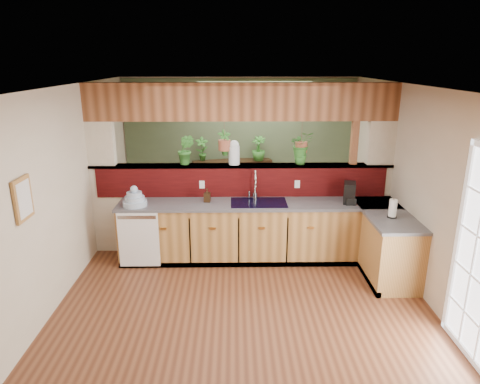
{
  "coord_description": "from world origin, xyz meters",
  "views": [
    {
      "loc": [
        -0.11,
        -4.98,
        2.91
      ],
      "look_at": [
        -0.03,
        0.7,
        1.15
      ],
      "focal_mm": 32.0,
      "sensor_mm": 36.0,
      "label": 1
    }
  ],
  "objects_px": {
    "faucet": "(255,184)",
    "shelving_console": "(232,185)",
    "paper_towel": "(393,209)",
    "dish_stack": "(135,200)",
    "soap_dispenser": "(207,195)",
    "glass_jar": "(234,152)",
    "coffee_maker": "(350,194)"
  },
  "relations": [
    {
      "from": "soap_dispenser",
      "to": "paper_towel",
      "type": "distance_m",
      "value": 2.6
    },
    {
      "from": "paper_towel",
      "to": "shelving_console",
      "type": "relative_size",
      "value": 0.17
    },
    {
      "from": "glass_jar",
      "to": "dish_stack",
      "type": "bearing_deg",
      "value": -161.1
    },
    {
      "from": "faucet",
      "to": "soap_dispenser",
      "type": "relative_size",
      "value": 2.25
    },
    {
      "from": "soap_dispenser",
      "to": "glass_jar",
      "type": "xyz_separation_m",
      "value": [
        0.4,
        0.32,
        0.57
      ]
    },
    {
      "from": "faucet",
      "to": "coffee_maker",
      "type": "relative_size",
      "value": 1.49
    },
    {
      "from": "dish_stack",
      "to": "coffee_maker",
      "type": "distance_m",
      "value": 3.12
    },
    {
      "from": "paper_towel",
      "to": "shelving_console",
      "type": "height_order",
      "value": "paper_towel"
    },
    {
      "from": "coffee_maker",
      "to": "shelving_console",
      "type": "bearing_deg",
      "value": 140.93
    },
    {
      "from": "dish_stack",
      "to": "paper_towel",
      "type": "bearing_deg",
      "value": -8.45
    },
    {
      "from": "shelving_console",
      "to": "paper_towel",
      "type": "bearing_deg",
      "value": -69.24
    },
    {
      "from": "faucet",
      "to": "paper_towel",
      "type": "distance_m",
      "value": 1.97
    },
    {
      "from": "faucet",
      "to": "coffee_maker",
      "type": "distance_m",
      "value": 1.39
    },
    {
      "from": "faucet",
      "to": "soap_dispenser",
      "type": "bearing_deg",
      "value": -171.78
    },
    {
      "from": "glass_jar",
      "to": "coffee_maker",
      "type": "bearing_deg",
      "value": -13.51
    },
    {
      "from": "dish_stack",
      "to": "paper_towel",
      "type": "xyz_separation_m",
      "value": [
        3.53,
        -0.52,
        0.03
      ]
    },
    {
      "from": "soap_dispenser",
      "to": "shelving_console",
      "type": "height_order",
      "value": "soap_dispenser"
    },
    {
      "from": "dish_stack",
      "to": "shelving_console",
      "type": "xyz_separation_m",
      "value": [
        1.39,
        2.39,
        -0.49
      ]
    },
    {
      "from": "faucet",
      "to": "glass_jar",
      "type": "bearing_deg",
      "value": 144.72
    },
    {
      "from": "faucet",
      "to": "shelving_console",
      "type": "bearing_deg",
      "value": 99.23
    },
    {
      "from": "faucet",
      "to": "soap_dispenser",
      "type": "height_order",
      "value": "faucet"
    },
    {
      "from": "soap_dispenser",
      "to": "glass_jar",
      "type": "relative_size",
      "value": 0.54
    },
    {
      "from": "soap_dispenser",
      "to": "coffee_maker",
      "type": "distance_m",
      "value": 2.09
    },
    {
      "from": "dish_stack",
      "to": "soap_dispenser",
      "type": "relative_size",
      "value": 1.71
    },
    {
      "from": "coffee_maker",
      "to": "glass_jar",
      "type": "height_order",
      "value": "glass_jar"
    },
    {
      "from": "soap_dispenser",
      "to": "glass_jar",
      "type": "height_order",
      "value": "glass_jar"
    },
    {
      "from": "soap_dispenser",
      "to": "paper_towel",
      "type": "bearing_deg",
      "value": -15.49
    },
    {
      "from": "coffee_maker",
      "to": "paper_towel",
      "type": "bearing_deg",
      "value": -41.33
    },
    {
      "from": "dish_stack",
      "to": "soap_dispenser",
      "type": "height_order",
      "value": "dish_stack"
    },
    {
      "from": "soap_dispenser",
      "to": "coffee_maker",
      "type": "xyz_separation_m",
      "value": [
        2.09,
        -0.08,
        0.04
      ]
    },
    {
      "from": "coffee_maker",
      "to": "soap_dispenser",
      "type": "bearing_deg",
      "value": -168.13
    },
    {
      "from": "faucet",
      "to": "glass_jar",
      "type": "relative_size",
      "value": 1.23
    }
  ]
}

